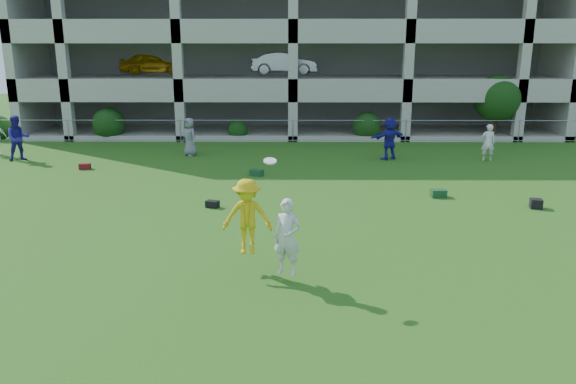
{
  "coord_description": "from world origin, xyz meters",
  "views": [
    {
      "loc": [
        -0.01,
        -10.68,
        4.97
      ],
      "look_at": [
        -0.13,
        3.0,
        1.4
      ],
      "focal_mm": 35.0,
      "sensor_mm": 36.0,
      "label": 1
    }
  ],
  "objects_px": {
    "bystander_d": "(389,138)",
    "crate_d": "(536,204)",
    "parking_garage": "(293,30)",
    "bystander_e": "(488,142)",
    "frisbee_contest": "(257,221)",
    "bystander_c": "(189,137)",
    "bystander_a": "(18,138)"
  },
  "relations": [
    {
      "from": "bystander_d",
      "to": "crate_d",
      "type": "bearing_deg",
      "value": 83.76
    },
    {
      "from": "parking_garage",
      "to": "bystander_e",
      "type": "bearing_deg",
      "value": -57.61
    },
    {
      "from": "bystander_c",
      "to": "crate_d",
      "type": "distance_m",
      "value": 15.22
    },
    {
      "from": "frisbee_contest",
      "to": "bystander_e",
      "type": "bearing_deg",
      "value": 53.92
    },
    {
      "from": "bystander_d",
      "to": "crate_d",
      "type": "xyz_separation_m",
      "value": [
        3.35,
        -7.88,
        -0.8
      ]
    },
    {
      "from": "crate_d",
      "to": "bystander_a",
      "type": "bearing_deg",
      "value": 159.35
    },
    {
      "from": "crate_d",
      "to": "bystander_d",
      "type": "bearing_deg",
      "value": 113.01
    },
    {
      "from": "bystander_a",
      "to": "bystander_e",
      "type": "height_order",
      "value": "bystander_a"
    },
    {
      "from": "bystander_c",
      "to": "parking_garage",
      "type": "relative_size",
      "value": 0.06
    },
    {
      "from": "bystander_d",
      "to": "bystander_e",
      "type": "bearing_deg",
      "value": 147.12
    },
    {
      "from": "crate_d",
      "to": "frisbee_contest",
      "type": "bearing_deg",
      "value": -147.6
    },
    {
      "from": "bystander_c",
      "to": "bystander_e",
      "type": "distance_m",
      "value": 13.51
    },
    {
      "from": "bystander_a",
      "to": "frisbee_contest",
      "type": "height_order",
      "value": "frisbee_contest"
    },
    {
      "from": "bystander_c",
      "to": "bystander_d",
      "type": "bearing_deg",
      "value": 37.49
    },
    {
      "from": "bystander_a",
      "to": "bystander_c",
      "type": "relative_size",
      "value": 1.13
    },
    {
      "from": "bystander_c",
      "to": "crate_d",
      "type": "bearing_deg",
      "value": 7.66
    },
    {
      "from": "bystander_d",
      "to": "bystander_a",
      "type": "bearing_deg",
      "value": -27.93
    },
    {
      "from": "crate_d",
      "to": "parking_garage",
      "type": "xyz_separation_m",
      "value": [
        -7.7,
        21.3,
        5.86
      ]
    },
    {
      "from": "crate_d",
      "to": "frisbee_contest",
      "type": "xyz_separation_m",
      "value": [
        -8.48,
        -5.38,
        1.1
      ]
    },
    {
      "from": "bystander_a",
      "to": "crate_d",
      "type": "relative_size",
      "value": 5.72
    },
    {
      "from": "frisbee_contest",
      "to": "bystander_d",
      "type": "bearing_deg",
      "value": 68.86
    },
    {
      "from": "bystander_c",
      "to": "frisbee_contest",
      "type": "distance_m",
      "value": 14.62
    },
    {
      "from": "bystander_e",
      "to": "parking_garage",
      "type": "bearing_deg",
      "value": -51.06
    },
    {
      "from": "bystander_e",
      "to": "frisbee_contest",
      "type": "relative_size",
      "value": 0.66
    },
    {
      "from": "bystander_d",
      "to": "parking_garage",
      "type": "relative_size",
      "value": 0.06
    },
    {
      "from": "bystander_c",
      "to": "bystander_e",
      "type": "xyz_separation_m",
      "value": [
        13.47,
        -1.07,
        -0.06
      ]
    },
    {
      "from": "bystander_d",
      "to": "frisbee_contest",
      "type": "xyz_separation_m",
      "value": [
        -5.13,
        -13.26,
        0.3
      ]
    },
    {
      "from": "bystander_c",
      "to": "bystander_e",
      "type": "relative_size",
      "value": 1.08
    },
    {
      "from": "bystander_a",
      "to": "bystander_c",
      "type": "height_order",
      "value": "bystander_a"
    },
    {
      "from": "bystander_e",
      "to": "crate_d",
      "type": "xyz_separation_m",
      "value": [
        -0.99,
        -7.61,
        -0.67
      ]
    },
    {
      "from": "crate_d",
      "to": "frisbee_contest",
      "type": "height_order",
      "value": "frisbee_contest"
    },
    {
      "from": "bystander_a",
      "to": "crate_d",
      "type": "bearing_deg",
      "value": -51.32
    }
  ]
}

